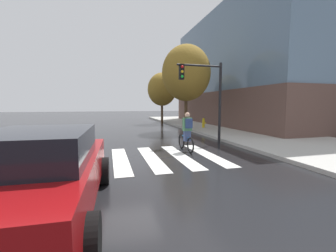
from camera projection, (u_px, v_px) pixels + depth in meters
ground_plane at (123, 160)px, 8.06m from camera, size 120.00×120.00×0.00m
sidewalk at (312, 146)px, 10.35m from camera, size 6.50×50.00×0.15m
crosswalk_stripes at (136, 159)px, 8.18m from camera, size 6.29×4.06×0.01m
manhole_cover at (97, 181)px, 5.84m from camera, size 0.64×0.64×0.01m
sedan_near at (42, 173)px, 3.88m from camera, size 2.31×4.67×1.59m
cyclist at (187, 132)px, 9.49m from camera, size 0.37×1.71×1.69m
traffic_light_near at (206, 88)px, 11.36m from camera, size 2.47×0.28×4.20m
fire_hydrant at (203, 123)px, 17.91m from camera, size 0.33×0.22×0.78m
street_tree_near at (186, 73)px, 16.45m from camera, size 3.64×3.64×6.47m
street_tree_mid at (162, 89)px, 23.06m from camera, size 3.01×3.01×5.34m
corner_building at (283, 73)px, 22.63m from camera, size 16.47×18.70×10.62m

